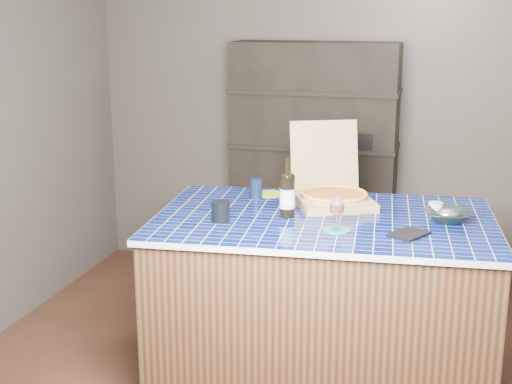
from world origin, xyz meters
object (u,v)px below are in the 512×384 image
(kitchen_island, at_px, (322,302))
(bowl, at_px, (447,216))
(mead_bottle, at_px, (287,194))
(wine_glass, at_px, (337,207))
(dvd_case, at_px, (409,234))
(pizza_box, at_px, (333,193))

(kitchen_island, distance_m, bowl, 0.81)
(mead_bottle, distance_m, wine_glass, 0.34)
(dvd_case, bearing_deg, wine_glass, -148.77)
(kitchen_island, distance_m, dvd_case, 0.70)
(wine_glass, distance_m, bowl, 0.61)
(pizza_box, distance_m, wine_glass, 0.50)
(mead_bottle, height_order, bowl, mead_bottle)
(pizza_box, height_order, bowl, pizza_box)
(kitchen_island, relative_size, pizza_box, 3.06)
(dvd_case, bearing_deg, bowl, 88.91)
(pizza_box, height_order, dvd_case, pizza_box)
(kitchen_island, bearing_deg, mead_bottle, -171.83)
(bowl, bearing_deg, pizza_box, 164.16)
(kitchen_island, xyz_separation_m, mead_bottle, (-0.19, -0.04, 0.61))
(kitchen_island, xyz_separation_m, dvd_case, (0.45, -0.21, 0.49))
(dvd_case, distance_m, bowl, 0.34)
(wine_glass, bearing_deg, dvd_case, 1.65)
(kitchen_island, height_order, dvd_case, dvd_case)
(mead_bottle, height_order, dvd_case, mead_bottle)
(pizza_box, bearing_deg, kitchen_island, -114.39)
(dvd_case, xyz_separation_m, bowl, (0.18, 0.30, 0.02))
(kitchen_island, bearing_deg, wine_glass, -70.44)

